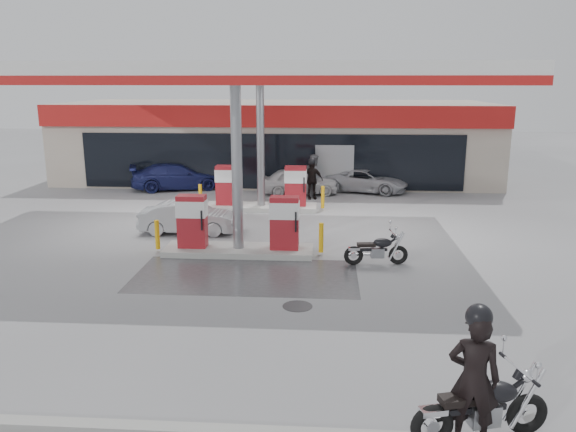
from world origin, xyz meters
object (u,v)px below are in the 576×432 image
Objects in this scene: parked_motorcycle at (377,250)px; biker_main at (474,379)px; main_motorcycle at (483,409)px; biker_walking at (312,180)px; attendant at (314,175)px; parked_car_right at (366,181)px; parked_car_left at (178,176)px; pump_island_far at (261,192)px; pump_island_near at (238,231)px; sedan_white at (299,181)px; hatchback_silver at (189,217)px.

biker_main is at bearing -91.62° from parked_motorcycle.
main_motorcycle is 1.24× the size of biker_walking.
attendant is 0.62m from biker_walking.
parked_car_left is at bearing 107.18° from parked_car_right.
pump_island_far reaches higher than parked_car_left.
parked_car_right is (4.50, 4.00, -0.17)m from pump_island_far.
pump_island_far is at bearing -145.70° from biker_walking.
biker_walking is (-0.10, -0.60, -0.10)m from attendant.
parked_car_right is at bearing 21.99° from biker_walking.
biker_main is 0.46× the size of parked_car_left.
pump_island_near reaches higher than biker_walking.
parked_motorcycle is at bearing -90.40° from biker_walking.
biker_main reaches higher than main_motorcycle.
attendant is at bearing -126.41° from sedan_white.
attendant is 1.11× the size of biker_walking.
parked_car_right is at bearing -40.97° from hatchback_silver.
biker_walking is at bearing 47.92° from pump_island_far.
parked_motorcycle is 6.85m from hatchback_silver.
biker_main reaches higher than pump_island_near.
sedan_white is 3.23m from parked_car_right.
pump_island_near is 6.00m from pump_island_far.
parked_motorcycle is at bearing 178.53° from attendant.
main_motorcycle is 1.16× the size of parked_motorcycle.
pump_island_near is at bearing 153.34° from attendant.
sedan_white is 1.89× the size of attendant.
parked_motorcycle is 13.81m from parked_car_left.
sedan_white reaches higher than main_motorcycle.
main_motorcycle reaches higher than parked_motorcycle.
pump_island_far is at bearing 129.98° from attendant.
pump_island_near reaches higher than hatchback_silver.
main_motorcycle is (4.94, -8.78, -0.22)m from pump_island_near.
parked_car_left reaches higher than parked_car_right.
hatchback_silver reaches higher than parked_motorcycle.
attendant is at bearing 95.60° from parked_motorcycle.
biker_main is 8.09m from parked_motorcycle.
parked_motorcycle is 9.82m from attendant.
pump_island_near reaches higher than parked_car_left.
pump_island_near reaches higher than parked_car_right.
biker_walking is (4.04, 6.00, 0.31)m from hatchback_silver.
biker_main is (-0.19, -0.06, 0.51)m from main_motorcycle.
hatchback_silver is (-7.00, 10.98, 0.06)m from main_motorcycle.
parked_car_left is at bearing 75.04° from sedan_white.
parked_motorcycle is at bearing -11.05° from pump_island_near.
parked_car_left is at bearing 66.31° from attendant.
parked_car_left is (-6.59, 1.21, -0.32)m from attendant.
parked_motorcycle is 0.55× the size of hatchback_silver.
pump_island_near is 1.00× the size of pump_island_far.
parked_car_right is (0.40, 10.80, 0.12)m from parked_motorcycle.
main_motorcycle is 13.02m from hatchback_silver.
sedan_white is 5.93m from parked_car_left.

